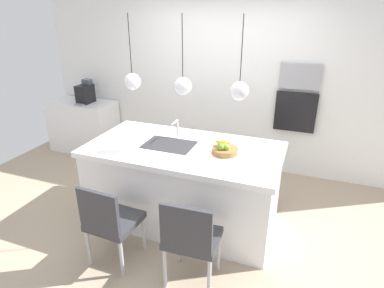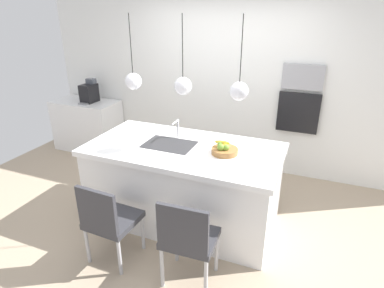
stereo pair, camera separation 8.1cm
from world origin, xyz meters
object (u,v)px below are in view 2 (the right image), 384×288
object	(u,v)px
fruit_bowl	(224,150)
microwave	(303,77)
coffee_machine	(89,93)
oven	(298,113)
chair_near	(109,219)
chair_middle	(188,237)

from	to	relation	value
fruit_bowl	microwave	distance (m)	1.77
fruit_bowl	microwave	xyz separation A→B (m)	(0.60, 1.59, 0.51)
coffee_machine	oven	size ratio (longest dim) A/B	0.68
microwave	oven	distance (m)	0.50
chair_near	coffee_machine	bearing A→B (deg)	130.81
coffee_machine	oven	xyz separation A→B (m)	(3.35, 0.30, -0.04)
fruit_bowl	coffee_machine	world-z (taller)	coffee_machine
oven	chair_near	size ratio (longest dim) A/B	0.64
coffee_machine	chair_middle	distance (m)	3.54
chair_near	chair_middle	world-z (taller)	chair_middle
microwave	chair_near	bearing A→B (deg)	-119.81
microwave	chair_near	distance (m)	3.06
fruit_bowl	microwave	size ratio (longest dim) A/B	0.52
microwave	oven	bearing A→B (deg)	0.00
coffee_machine	chair_middle	xyz separation A→B (m)	(2.72, -2.21, -0.51)
coffee_machine	oven	world-z (taller)	oven
chair_middle	oven	bearing A→B (deg)	76.00
coffee_machine	microwave	xyz separation A→B (m)	(3.35, 0.30, 0.46)
fruit_bowl	chair_near	xyz separation A→B (m)	(-0.84, -0.92, -0.48)
oven	chair_middle	world-z (taller)	oven
microwave	fruit_bowl	bearing A→B (deg)	-110.60
oven	chair_near	bearing A→B (deg)	-119.81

